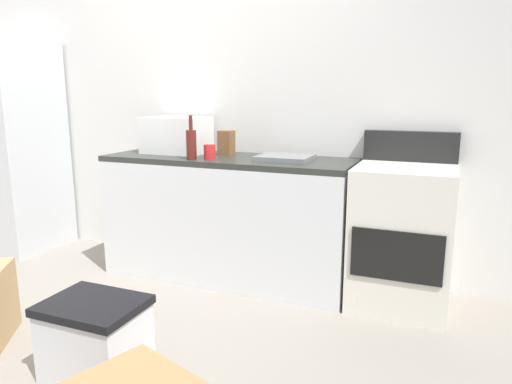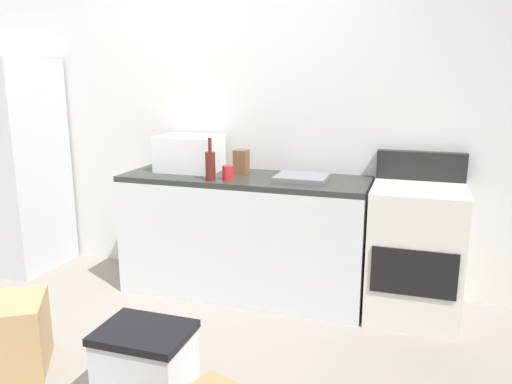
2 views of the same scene
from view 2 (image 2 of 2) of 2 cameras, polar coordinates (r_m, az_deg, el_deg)
name	(u,v)px [view 2 (image 2 of 2)]	position (r m, az deg, el deg)	size (l,w,h in m)	color
ground_plane	(125,368)	(3.13, -14.53, -18.62)	(6.00, 6.00, 0.00)	gray
wall_back	(223,116)	(4.07, -3.78, 8.50)	(5.00, 0.10, 2.60)	silver
kitchen_counter	(244,235)	(3.80, -1.33, -4.88)	(1.80, 0.60, 0.90)	silver
refrigerator	(12,165)	(4.74, -25.71, 2.71)	(0.68, 0.66, 1.75)	silver
stove_oven	(415,250)	(3.61, 17.41, -6.24)	(0.60, 0.61, 1.10)	silver
microwave	(190,153)	(3.91, -7.46, 4.33)	(0.46, 0.34, 0.27)	white
sink_basin	(302,177)	(3.59, 5.17, 1.67)	(0.36, 0.32, 0.03)	slate
wine_bottle	(210,165)	(3.54, -5.16, 3.06)	(0.07, 0.07, 0.30)	#591E19
coffee_mug	(228,173)	(3.57, -3.16, 2.19)	(0.08, 0.08, 0.10)	red
knife_block	(241,162)	(3.77, -1.67, 3.42)	(0.10, 0.10, 0.18)	brown
cardboard_box_medium	(8,336)	(3.24, -26.08, -14.30)	(0.40, 0.39, 0.41)	tan
storage_bin	(145,363)	(2.78, -12.30, -18.22)	(0.46, 0.36, 0.38)	silver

